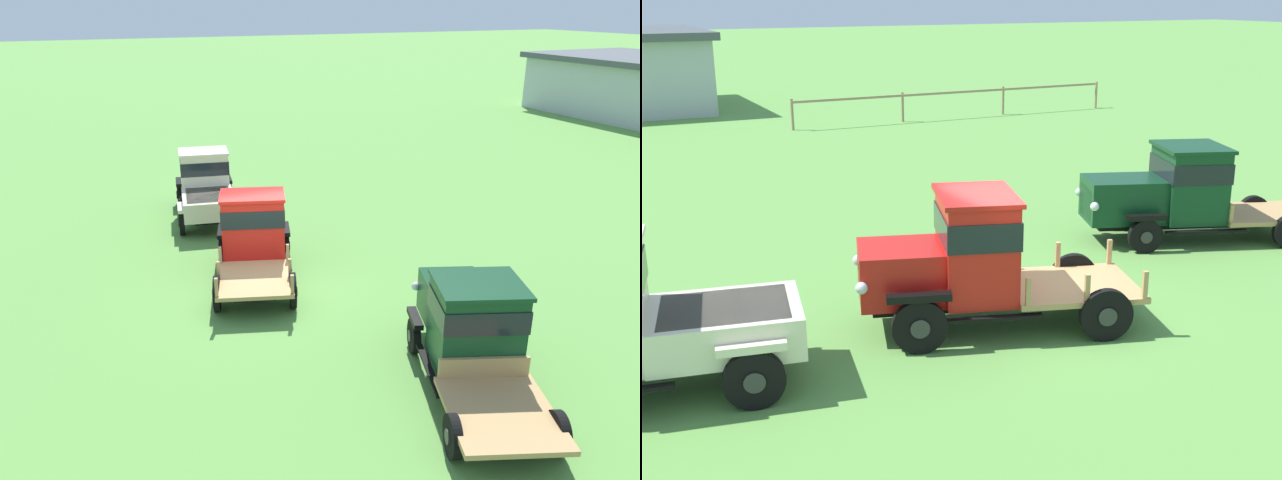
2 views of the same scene
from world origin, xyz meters
TOP-DOWN VIEW (x-y plane):
  - ground_plane at (0.00, 0.00)m, footprint 240.00×240.00m
  - paddock_fence at (9.47, 21.57)m, footprint 15.47×0.44m
  - vintage_truck_second_in_line at (-1.17, 0.13)m, footprint 5.12×3.22m
  - vintage_truck_midrow_center at (5.45, 2.46)m, footprint 5.55×3.44m

SIDE VIEW (x-z plane):
  - ground_plane at x=0.00m, z-range 0.00..0.00m
  - paddock_fence at x=9.47m, z-range 0.33..1.64m
  - vintage_truck_midrow_center at x=5.45m, z-range 0.05..2.27m
  - vintage_truck_second_in_line at x=-1.17m, z-range 0.06..2.43m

